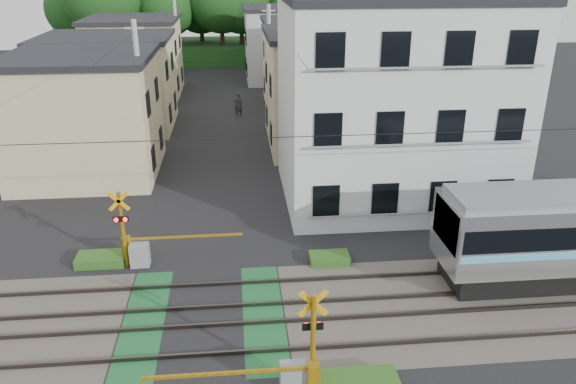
{
  "coord_description": "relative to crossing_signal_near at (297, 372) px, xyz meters",
  "views": [
    {
      "loc": [
        1.23,
        -15.23,
        10.65
      ],
      "look_at": [
        3.19,
        5.0,
        2.18
      ],
      "focal_mm": 35.0,
      "sensor_mm": 36.0,
      "label": 1
    }
  ],
  "objects": [
    {
      "name": "weed_patches",
      "position": [
        -0.83,
        3.56,
        -0.53
      ],
      "size": [
        10.25,
        8.8,
        0.4
      ],
      "color": "#2D5E1E",
      "rests_on": "ground"
    },
    {
      "name": "crossing_signal_near",
      "position": [
        0.0,
        0.0,
        0.0
      ],
      "size": [
        4.74,
        0.65,
        3.09
      ],
      "color": "#EDAA0C",
      "rests_on": "ground"
    },
    {
      "name": "utility_poles",
      "position": [
        -3.64,
        26.66,
        3.37
      ],
      "size": [
        7.9,
        42.0,
        8.0
      ],
      "color": "#A5A5A0",
      "rests_on": "ground"
    },
    {
      "name": "track_bed",
      "position": [
        -2.59,
        3.65,
        -0.67
      ],
      "size": [
        120.0,
        120.0,
        0.14
      ],
      "color": "#47423A",
      "rests_on": "ground"
    },
    {
      "name": "apartment_block",
      "position": [
        5.91,
        13.15,
        3.94
      ],
      "size": [
        10.2,
        8.36,
        9.3
      ],
      "color": "silver",
      "rests_on": "ground"
    },
    {
      "name": "pedestrian",
      "position": [
        -1.1,
        28.55,
        0.17
      ],
      "size": [
        0.71,
        0.55,
        1.75
      ],
      "primitive_type": "imported",
      "rotation": [
        0.0,
        0.0,
        3.36
      ],
      "color": "#33303C",
      "rests_on": "ground"
    },
    {
      "name": "catenary",
      "position": [
        3.41,
        3.69,
        2.98
      ],
      "size": [
        60.0,
        5.04,
        7.0
      ],
      "color": "#2D2D33",
      "rests_on": "ground"
    },
    {
      "name": "houses_row",
      "position": [
        -2.33,
        29.57,
        2.53
      ],
      "size": [
        22.07,
        31.35,
        6.8
      ],
      "color": "beige",
      "rests_on": "ground"
    },
    {
      "name": "ground",
      "position": [
        -2.59,
        3.65,
        -0.71
      ],
      "size": [
        120.0,
        120.0,
        0.0
      ],
      "primitive_type": "plane",
      "color": "black"
    },
    {
      "name": "crossing_signal_far",
      "position": [
        -5.17,
        7.31,
        0.0
      ],
      "size": [
        4.74,
        0.65,
        3.09
      ],
      "color": "#EDAA0C",
      "rests_on": "ground"
    },
    {
      "name": "tree_hill",
      "position": [
        -3.24,
        51.88,
        4.81
      ],
      "size": [
        40.0,
        13.76,
        11.08
      ],
      "color": "#1B4617",
      "rests_on": "ground"
    }
  ]
}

